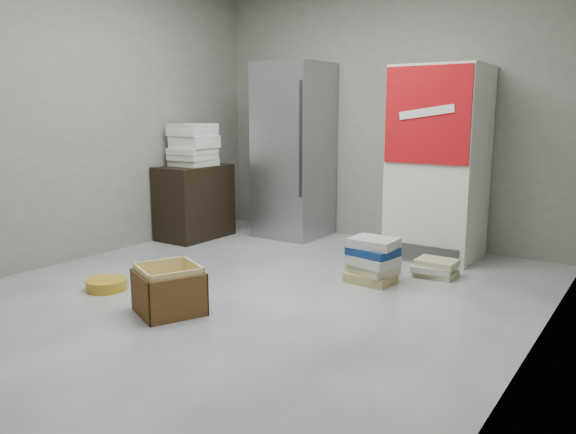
# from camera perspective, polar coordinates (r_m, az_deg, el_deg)

# --- Properties ---
(ground) EXTENTS (5.00, 5.00, 0.00)m
(ground) POSITION_cam_1_polar(r_m,az_deg,el_deg) (4.23, -5.49, -8.48)
(ground) COLOR silver
(ground) RESTS_ON ground
(room_shell) EXTENTS (4.04, 5.04, 2.82)m
(room_shell) POSITION_cam_1_polar(r_m,az_deg,el_deg) (4.01, -5.96, 16.54)
(room_shell) COLOR gray
(room_shell) RESTS_ON ground
(steel_fridge) EXTENTS (0.70, 0.72, 1.90)m
(steel_fridge) POSITION_cam_1_polar(r_m,az_deg,el_deg) (6.25, 0.59, 6.71)
(steel_fridge) COLOR #A6AAAF
(steel_fridge) RESTS_ON ground
(coke_cooler) EXTENTS (0.80, 0.73, 1.80)m
(coke_cooler) POSITION_cam_1_polar(r_m,az_deg,el_deg) (5.51, 15.02, 5.33)
(coke_cooler) COLOR silver
(coke_cooler) RESTS_ON ground
(wood_shelf) EXTENTS (0.50, 0.80, 0.80)m
(wood_shelf) POSITION_cam_1_polar(r_m,az_deg,el_deg) (6.27, -9.48, 1.52)
(wood_shelf) COLOR black
(wood_shelf) RESTS_ON ground
(supply_box_stack) EXTENTS (0.44, 0.43, 0.45)m
(supply_box_stack) POSITION_cam_1_polar(r_m,az_deg,el_deg) (6.20, -9.60, 7.25)
(supply_box_stack) COLOR silver
(supply_box_stack) RESTS_ON wood_shelf
(phonebook_stack_main) EXTENTS (0.44, 0.39, 0.37)m
(phonebook_stack_main) POSITION_cam_1_polar(r_m,az_deg,el_deg) (4.65, 8.59, -4.38)
(phonebook_stack_main) COLOR tan
(phonebook_stack_main) RESTS_ON ground
(phonebook_stack_side) EXTENTS (0.37, 0.32, 0.15)m
(phonebook_stack_side) POSITION_cam_1_polar(r_m,az_deg,el_deg) (4.95, 14.70, -5.03)
(phonebook_stack_side) COLOR tan
(phonebook_stack_side) RESTS_ON ground
(cardboard_box) EXTENTS (0.55, 0.55, 0.34)m
(cardboard_box) POSITION_cam_1_polar(r_m,az_deg,el_deg) (4.02, -11.98, -7.58)
(cardboard_box) COLOR gold
(cardboard_box) RESTS_ON ground
(bucket_lid) EXTENTS (0.33, 0.33, 0.08)m
(bucket_lid) POSITION_cam_1_polar(r_m,az_deg,el_deg) (4.68, -17.93, -6.53)
(bucket_lid) COLOR #BA9022
(bucket_lid) RESTS_ON ground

